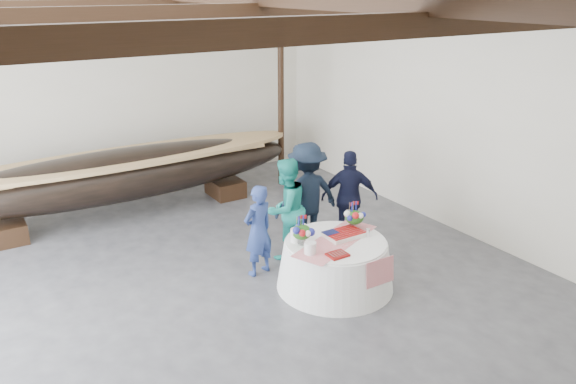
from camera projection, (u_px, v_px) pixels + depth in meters
floor at (233, 307)px, 8.39m from camera, size 10.00×12.00×0.01m
wall_back at (106, 94)px, 12.37m from camera, size 10.00×0.02×4.50m
wall_right at (477, 119)px, 10.10m from camera, size 0.02×12.00×4.50m
pavilion_structure at (198, 26)px, 7.60m from camera, size 9.80×11.76×4.50m
longboat_display at (123, 174)px, 11.39m from camera, size 7.58×1.52×1.42m
banquet_table at (335, 264)px, 8.83m from camera, size 1.85×1.85×0.79m
tabletop_items at (329, 229)px, 8.74m from camera, size 1.79×1.17×0.40m
guest_woman_blue at (258, 230)px, 9.11m from camera, size 0.63×0.48×1.55m
guest_woman_teal at (286, 209)px, 9.67m from camera, size 1.02×0.88×1.79m
guest_man_left at (307, 195)px, 10.11m from camera, size 1.29×0.79×1.94m
guest_man_right at (350, 197)px, 10.24m from camera, size 1.10×0.92×1.76m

